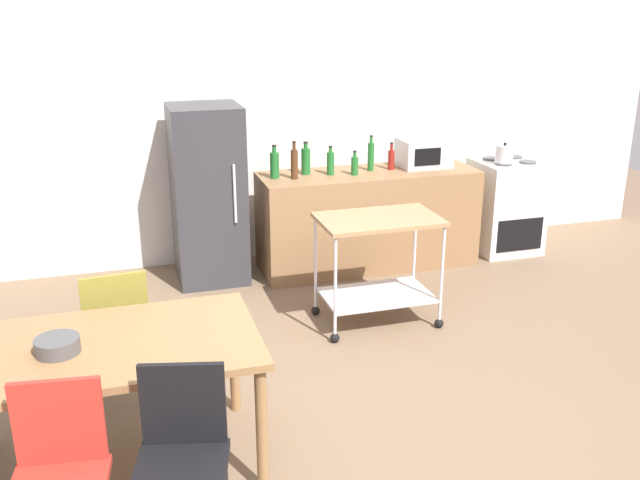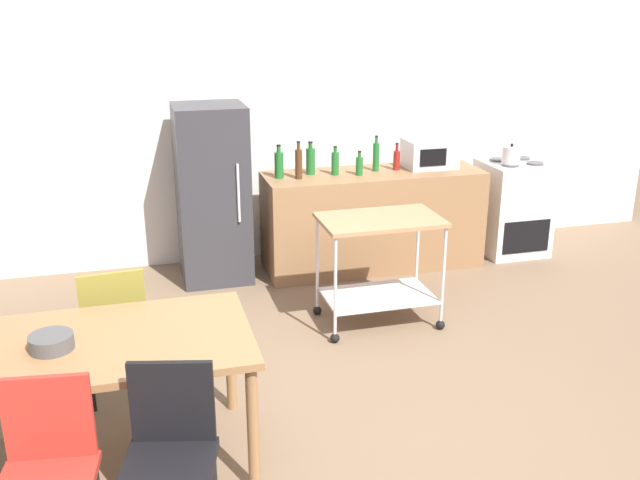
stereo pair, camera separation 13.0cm
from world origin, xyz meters
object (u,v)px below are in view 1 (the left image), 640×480
bottle_hot_sauce (275,164)px  bottle_sparkling_water (371,156)px  chair_red (59,472)px  chair_olive (116,325)px  refrigerator (208,195)px  dining_table (111,357)px  microwave (424,153)px  kitchen_cart (378,252)px  chair_black (182,452)px  bottle_vinegar (294,163)px  bottle_soy_sauce (391,159)px  kettle (504,154)px  bottle_olive_oil (330,163)px  fruit_bowl (57,346)px  bottle_soda (355,165)px  bottle_wine (306,160)px  stove_oven (505,206)px

bottle_hot_sauce → bottle_sparkling_water: size_ratio=0.91×
chair_red → chair_olive: bearing=86.3°
bottle_sparkling_water → refrigerator: bearing=178.1°
dining_table → microwave: microwave is taller
kitchen_cart → chair_black: bearing=-130.3°
bottle_vinegar → bottle_sparkling_water: bearing=7.5°
refrigerator → bottle_soy_sauce: bearing=-2.1°
kettle → bottle_olive_oil: bearing=177.1°
microwave → chair_black: bearing=-129.1°
refrigerator → bottle_vinegar: refrigerator is taller
refrigerator → kettle: refrigerator is taller
chair_red → bottle_vinegar: size_ratio=2.69×
bottle_hot_sauce → bottle_sparkling_water: 0.91m
fruit_bowl → chair_black: bearing=-51.9°
chair_black → bottle_soda: bearing=72.5°
bottle_hot_sauce → kitchen_cart: bearing=-66.9°
bottle_vinegar → bottle_soda: 0.55m
dining_table → chair_red: size_ratio=1.69×
chair_olive → bottle_wine: (1.73, 1.87, 0.51)m
stove_oven → bottle_hot_sauce: 2.39m
kitchen_cart → bottle_wine: 1.36m
refrigerator → bottle_soda: (1.29, -0.16, 0.21)m
stove_oven → bottle_sparkling_water: size_ratio=2.85×
bottle_olive_oil → chair_black: bearing=-118.0°
refrigerator → bottle_hot_sauce: (0.58, -0.08, 0.25)m
bottle_soy_sauce → microwave: (0.33, 0.02, 0.03)m
microwave → kitchen_cart: bearing=-126.9°
bottle_soda → bottle_soy_sauce: (0.39, 0.10, 0.01)m
dining_table → kettle: 4.39m
stove_oven → refrigerator: 2.92m
refrigerator → bottle_soda: size_ratio=7.10×
refrigerator → bottle_hot_sauce: refrigerator is taller
fruit_bowl → bottle_hot_sauce: bearing=56.1°
bottle_wine → bottle_olive_oil: size_ratio=1.14×
bottle_wine → bottle_soda: bottle_wine is taller
bottle_olive_oil → bottle_soda: bearing=-19.1°
kettle → stove_oven: bearing=39.7°
chair_black → kitchen_cart: (1.70, 2.00, 0.05)m
bottle_vinegar → bottle_sparkling_water: (0.75, 0.10, -0.00)m
bottle_olive_oil → microwave: bearing=3.2°
dining_table → microwave: 3.87m
dining_table → bottle_wine: (1.76, 2.57, 0.35)m
dining_table → kitchen_cart: kitchen_cart is taller
bottle_olive_oil → bottle_soy_sauce: bearing=3.0°
stove_oven → kettle: 0.57m
dining_table → microwave: (2.89, 2.54, 0.36)m
kitchen_cart → bottle_olive_oil: bottle_olive_oil is taller
bottle_hot_sauce → bottle_vinegar: bearing=-23.8°
chair_black → bottle_vinegar: bottle_vinegar is taller
bottle_soy_sauce → fruit_bowl: bearing=-137.7°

